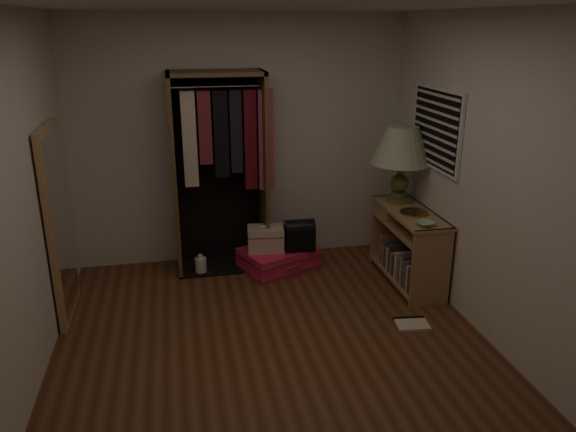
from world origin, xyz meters
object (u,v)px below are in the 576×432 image
(pink_suitcase, at_px, (278,258))
(white_jug, at_px, (201,265))
(table_lamp, at_px, (402,147))
(floor_mirror, at_px, (59,224))
(train_case, at_px, (266,239))
(black_bag, at_px, (300,234))
(open_wardrobe, at_px, (223,155))
(console_bookshelf, at_px, (408,243))

(pink_suitcase, xyz_separation_m, white_jug, (-0.82, 0.04, -0.03))
(pink_suitcase, bearing_deg, table_lamp, -33.78)
(floor_mirror, relative_size, train_case, 4.25)
(black_bag, bearing_deg, table_lamp, -7.35)
(open_wardrobe, xyz_separation_m, table_lamp, (1.75, -0.44, 0.10))
(pink_suitcase, distance_m, white_jug, 0.82)
(console_bookshelf, relative_size, floor_mirror, 0.66)
(black_bag, relative_size, white_jug, 1.57)
(black_bag, xyz_separation_m, table_lamp, (1.00, -0.16, 0.91))
(table_lamp, height_order, white_jug, table_lamp)
(console_bookshelf, distance_m, white_jug, 2.14)
(floor_mirror, bearing_deg, pink_suitcase, 15.38)
(console_bookshelf, distance_m, table_lamp, 0.96)
(floor_mirror, xyz_separation_m, pink_suitcase, (2.02, 0.56, -0.73))
(train_case, bearing_deg, black_bag, -2.17)
(table_lamp, bearing_deg, floor_mirror, -174.23)
(console_bookshelf, height_order, train_case, console_bookshelf)
(train_case, xyz_separation_m, black_bag, (0.35, -0.05, 0.04))
(open_wardrobe, distance_m, pink_suitcase, 1.24)
(console_bookshelf, xyz_separation_m, table_lamp, (0.00, 0.30, 0.92))
(black_bag, bearing_deg, floor_mirror, -166.14)
(open_wardrobe, bearing_deg, console_bookshelf, -23.07)
(pink_suitcase, xyz_separation_m, table_lamp, (1.22, -0.23, 1.20))
(black_bag, relative_size, table_lamp, 0.43)
(train_case, relative_size, white_jug, 1.91)
(pink_suitcase, xyz_separation_m, black_bag, (0.22, -0.07, 0.29))
(train_case, xyz_separation_m, white_jug, (-0.68, 0.06, -0.27))
(pink_suitcase, distance_m, table_lamp, 1.73)
(open_wardrobe, height_order, pink_suitcase, open_wardrobe)
(open_wardrobe, relative_size, floor_mirror, 1.21)
(floor_mirror, distance_m, pink_suitcase, 2.22)
(console_bookshelf, bearing_deg, white_jug, 164.27)
(black_bag, xyz_separation_m, white_jug, (-1.03, 0.11, -0.31))
(floor_mirror, relative_size, black_bag, 5.15)
(console_bookshelf, distance_m, train_case, 1.45)
(console_bookshelf, height_order, table_lamp, table_lamp)
(console_bookshelf, bearing_deg, pink_suitcase, 156.57)
(console_bookshelf, bearing_deg, table_lamp, 89.76)
(pink_suitcase, bearing_deg, black_bag, -40.98)
(pink_suitcase, relative_size, black_bag, 2.77)
(train_case, distance_m, white_jug, 0.73)
(open_wardrobe, xyz_separation_m, white_jug, (-0.29, -0.17, -1.13))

